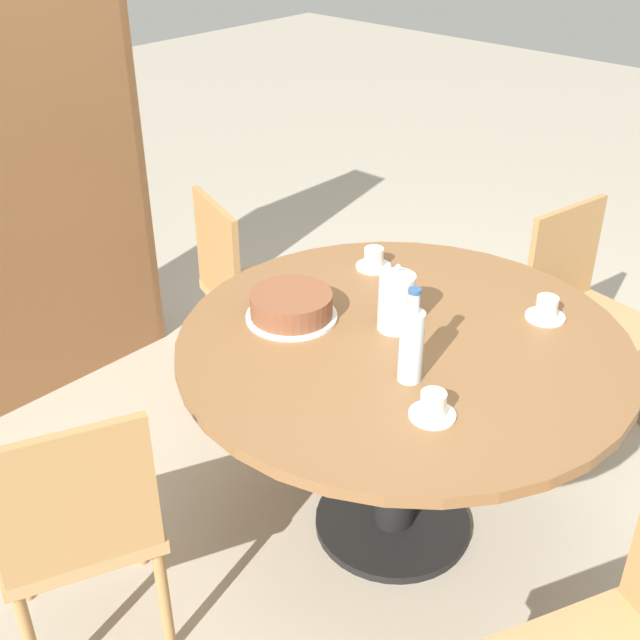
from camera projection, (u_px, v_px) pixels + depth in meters
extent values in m
plane|color=#B2A893|center=(392.00, 524.00, 2.78)|extent=(14.00, 14.00, 0.00)
cylinder|color=black|center=(392.00, 521.00, 2.77)|extent=(0.53, 0.53, 0.03)
cylinder|color=black|center=(398.00, 439.00, 2.59)|extent=(0.14, 0.14, 0.69)
cylinder|color=brown|center=(404.00, 344.00, 2.40)|extent=(1.36, 1.36, 0.04)
cylinder|color=#A87A47|center=(595.00, 415.00, 2.98)|extent=(0.03, 0.03, 0.41)
cylinder|color=#A87A47|center=(521.00, 371.00, 3.23)|extent=(0.03, 0.03, 0.41)
cylinder|color=#A87A47|center=(578.00, 343.00, 3.41)|extent=(0.03, 0.03, 0.41)
cube|color=tan|center=(596.00, 328.00, 3.08)|extent=(0.49, 0.49, 0.04)
cube|color=#A87A47|center=(564.00, 256.00, 3.10)|extent=(0.40, 0.10, 0.42)
cylinder|color=#A87A47|center=(324.00, 348.00, 3.38)|extent=(0.03, 0.03, 0.41)
cylinder|color=#A87A47|center=(286.00, 310.00, 3.65)|extent=(0.03, 0.03, 0.41)
cylinder|color=#A87A47|center=(245.00, 371.00, 3.23)|extent=(0.03, 0.03, 0.41)
cylinder|color=#A87A47|center=(212.00, 330.00, 3.50)|extent=(0.03, 0.03, 0.41)
cube|color=tan|center=(265.00, 293.00, 3.33)|extent=(0.53, 0.53, 0.04)
cube|color=#A87A47|center=(217.00, 252.00, 3.13)|extent=(0.15, 0.39, 0.42)
cylinder|color=#A87A47|center=(136.00, 516.00, 2.53)|extent=(0.03, 0.03, 0.41)
cylinder|color=#A87A47|center=(17.00, 551.00, 2.41)|extent=(0.03, 0.03, 0.41)
cylinder|color=#A87A47|center=(164.00, 600.00, 2.25)|extent=(0.03, 0.03, 0.41)
cube|color=tan|center=(76.00, 518.00, 2.21)|extent=(0.55, 0.55, 0.04)
cube|color=#A87A47|center=(74.00, 502.00, 1.94)|extent=(0.38, 0.18, 0.42)
cube|color=brown|center=(122.00, 150.00, 3.45)|extent=(0.04, 0.28, 1.80)
cube|color=brown|center=(39.00, 187.00, 3.08)|extent=(0.98, 0.02, 1.80)
cube|color=brown|center=(59.00, 364.00, 3.60)|extent=(0.91, 0.27, 0.04)
cube|color=brown|center=(46.00, 298.00, 3.43)|extent=(0.91, 0.27, 0.04)
cube|color=brown|center=(30.00, 221.00, 3.25)|extent=(0.91, 0.27, 0.04)
cube|color=brown|center=(13.00, 134.00, 3.06)|extent=(0.91, 0.27, 0.04)
cube|color=#B72D28|center=(106.00, 317.00, 3.69)|extent=(0.38, 0.21, 0.24)
cube|color=#703384|center=(0.00, 366.00, 3.36)|extent=(0.38, 0.21, 0.23)
cube|color=#234793|center=(97.00, 251.00, 3.52)|extent=(0.37, 0.21, 0.23)
cube|color=black|center=(83.00, 175.00, 3.34)|extent=(0.38, 0.21, 0.22)
cube|color=#234793|center=(67.00, 80.00, 3.13)|extent=(0.40, 0.21, 0.28)
cylinder|color=silver|center=(396.00, 302.00, 2.40)|extent=(0.11, 0.11, 0.18)
cone|color=silver|center=(398.00, 272.00, 2.35)|extent=(0.10, 0.10, 0.02)
sphere|color=silver|center=(398.00, 267.00, 2.34)|extent=(0.02, 0.02, 0.02)
cylinder|color=silver|center=(411.00, 347.00, 2.16)|extent=(0.07, 0.07, 0.21)
cylinder|color=silver|center=(414.00, 303.00, 2.09)|extent=(0.03, 0.03, 0.06)
cylinder|color=#2D5184|center=(415.00, 291.00, 2.07)|extent=(0.03, 0.03, 0.01)
cylinder|color=white|center=(292.00, 316.00, 2.49)|extent=(0.29, 0.29, 0.01)
cylinder|color=brown|center=(291.00, 304.00, 2.47)|extent=(0.26, 0.26, 0.07)
cylinder|color=white|center=(432.00, 415.00, 2.07)|extent=(0.12, 0.12, 0.01)
cylinder|color=silver|center=(433.00, 403.00, 2.05)|extent=(0.07, 0.07, 0.06)
cylinder|color=white|center=(545.00, 317.00, 2.50)|extent=(0.12, 0.12, 0.01)
cylinder|color=silver|center=(547.00, 307.00, 2.48)|extent=(0.07, 0.07, 0.06)
cylinder|color=white|center=(373.00, 266.00, 2.79)|extent=(0.12, 0.12, 0.01)
cylinder|color=silver|center=(374.00, 257.00, 2.78)|extent=(0.07, 0.07, 0.06)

